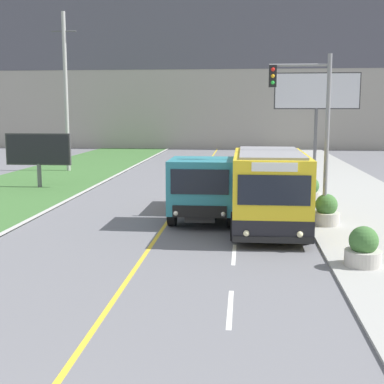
# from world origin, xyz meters

# --- Properties ---
(apartment_block_background) EXTENTS (80.00, 8.04, 25.43)m
(apartment_block_background) POSITION_xyz_m (0.00, 60.90, 12.72)
(apartment_block_background) COLOR gray
(apartment_block_background) RESTS_ON ground_plane
(city_bus) EXTENTS (2.72, 5.97, 2.95)m
(city_bus) POSITION_xyz_m (3.96, 15.79, 1.49)
(city_bus) COLOR yellow
(city_bus) RESTS_ON ground_plane
(dump_truck) EXTENTS (2.59, 6.64, 2.57)m
(dump_truck) POSITION_xyz_m (1.43, 17.37, 1.30)
(dump_truck) COLOR black
(dump_truck) RESTS_ON ground_plane
(car_distant) EXTENTS (1.80, 4.30, 1.45)m
(car_distant) POSITION_xyz_m (3.85, 29.95, 0.69)
(car_distant) COLOR #2D4784
(car_distant) RESTS_ON ground_plane
(utility_pole_far) EXTENTS (1.80, 0.28, 11.28)m
(utility_pole_far) POSITION_xyz_m (-9.79, 34.20, 5.69)
(utility_pole_far) COLOR #9E9E99
(utility_pole_far) RESTS_ON ground_plane
(traffic_light_mast) EXTENTS (2.28, 0.32, 6.47)m
(traffic_light_mast) POSITION_xyz_m (5.48, 16.65, 4.09)
(traffic_light_mast) COLOR slate
(traffic_light_mast) RESTS_ON ground_plane
(billboard_large) EXTENTS (6.23, 0.24, 7.13)m
(billboard_large) POSITION_xyz_m (8.29, 36.82, 5.57)
(billboard_large) COLOR #59595B
(billboard_large) RESTS_ON ground_plane
(billboard_small) EXTENTS (3.78, 0.24, 3.11)m
(billboard_small) POSITION_xyz_m (-8.69, 25.77, 2.13)
(billboard_small) COLOR #59595B
(billboard_small) RESTS_ON ground_plane
(planter_round_near) EXTENTS (1.03, 1.03, 1.13)m
(planter_round_near) POSITION_xyz_m (6.40, 11.29, 0.57)
(planter_round_near) COLOR #B7B2A8
(planter_round_near) RESTS_ON sidewalk_right
(planter_round_second) EXTENTS (1.05, 1.05, 1.19)m
(planter_round_second) POSITION_xyz_m (6.18, 16.72, 0.60)
(planter_round_second) COLOR #B7B2A8
(planter_round_second) RESTS_ON sidewalk_right
(planter_round_third) EXTENTS (1.06, 1.06, 1.16)m
(planter_round_third) POSITION_xyz_m (6.23, 22.14, 0.58)
(planter_round_third) COLOR #B7B2A8
(planter_round_third) RESTS_ON sidewalk_right
(planter_round_far) EXTENTS (0.96, 0.96, 1.09)m
(planter_round_far) POSITION_xyz_m (6.33, 27.57, 0.56)
(planter_round_far) COLOR #B7B2A8
(planter_round_far) RESTS_ON sidewalk_right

